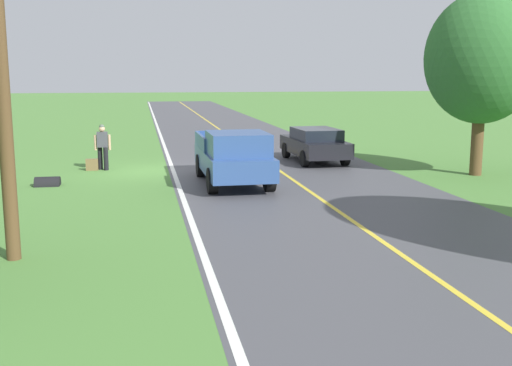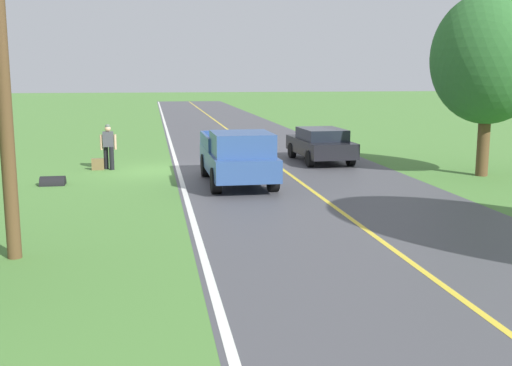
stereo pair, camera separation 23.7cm
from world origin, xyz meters
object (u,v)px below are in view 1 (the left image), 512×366
Objects in this scene: hitchhiker_walking at (103,144)px; sedan_near_oncoming at (315,144)px; pickup_truck_passing at (234,156)px; suitcase_carried at (92,165)px; utility_pole_roadside at (2,78)px; tree_far_side_near at (482,59)px.

sedan_near_oncoming is (-8.60, -0.68, -0.23)m from hitchhiker_walking.
sedan_near_oncoming is (-4.15, -4.81, -0.21)m from pickup_truck_passing.
pickup_truck_passing is (-4.87, 4.05, 0.75)m from suitcase_carried.
utility_pole_roadside is (5.58, 7.59, 2.59)m from pickup_truck_passing.
hitchhiker_walking is 14.30m from tree_far_side_near.
tree_far_side_near is (-8.96, -0.35, 3.20)m from pickup_truck_passing.
tree_far_side_near is (-13.41, 3.79, 3.19)m from hitchhiker_walking.
tree_far_side_near is 0.91× the size of utility_pole_roadside.
tree_far_side_near reaches higher than suitcase_carried.
sedan_near_oncoming reaches higher than suitcase_carried.
hitchhiker_walking is 0.32× the size of pickup_truck_passing.
tree_far_side_near is at bearing 164.23° from hitchhiker_walking.
hitchhiker_walking is at bearing 4.50° from sedan_near_oncoming.
tree_far_side_near is 16.58m from utility_pole_roadside.
suitcase_carried is 0.10× the size of sedan_near_oncoming.
pickup_truck_passing reaches higher than suitcase_carried.
suitcase_carried is 0.07× the size of tree_far_side_near.
suitcase_carried is (0.42, 0.09, -0.76)m from hitchhiker_walking.
sedan_near_oncoming is at bearing -175.50° from hitchhiker_walking.
tree_far_side_near is at bearing 137.12° from sedan_near_oncoming.
pickup_truck_passing is 9.77m from utility_pole_roadside.
suitcase_carried is 6.38m from pickup_truck_passing.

